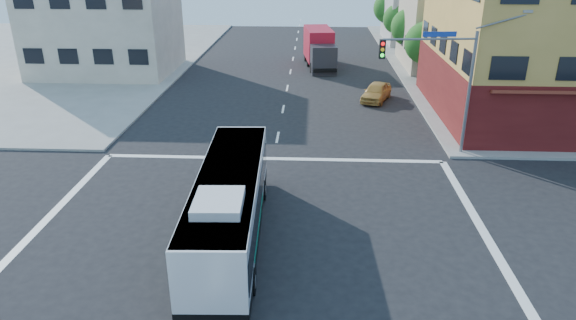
{
  "coord_description": "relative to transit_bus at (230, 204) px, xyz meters",
  "views": [
    {
      "loc": [
        2.16,
        -17.25,
        11.25
      ],
      "look_at": [
        1.07,
        4.59,
        2.01
      ],
      "focal_mm": 32.0,
      "sensor_mm": 36.0,
      "label": 1
    }
  ],
  "objects": [
    {
      "name": "street_tree_a",
      "position": [
        12.98,
        27.08,
        1.97
      ],
      "size": [
        3.6,
        3.6,
        5.53
      ],
      "color": "#332012",
      "rests_on": "ground"
    },
    {
      "name": "building_east_near",
      "position": [
        18.06,
        33.14,
        2.89
      ],
      "size": [
        12.06,
        10.06,
        9.0
      ],
      "color": "tan",
      "rests_on": "ground"
    },
    {
      "name": "street_tree_b",
      "position": [
        12.98,
        35.08,
        2.14
      ],
      "size": [
        3.8,
        3.8,
        5.79
      ],
      "color": "#332012",
      "rests_on": "ground"
    },
    {
      "name": "street_tree_c",
      "position": [
        12.98,
        43.08,
        1.84
      ],
      "size": [
        3.4,
        3.4,
        5.29
      ],
      "color": "#332012",
      "rests_on": "ground"
    },
    {
      "name": "ground",
      "position": [
        1.08,
        -0.84,
        -1.62
      ],
      "size": [
        120.0,
        120.0,
        0.0
      ],
      "primitive_type": "plane",
      "color": "black",
      "rests_on": "ground"
    },
    {
      "name": "building_west",
      "position": [
        -15.94,
        29.14,
        2.39
      ],
      "size": [
        12.06,
        10.06,
        8.0
      ],
      "color": "beige",
      "rests_on": "ground"
    },
    {
      "name": "signal_mast_ne",
      "position": [
        10.16,
        9.78,
        3.36
      ],
      "size": [
        7.91,
        1.13,
        8.07
      ],
      "color": "slate",
      "rests_on": "ground"
    },
    {
      "name": "street_tree_d",
      "position": [
        12.98,
        51.08,
        2.26
      ],
      "size": [
        4.0,
        4.0,
        6.03
      ],
      "color": "#332012",
      "rests_on": "ground"
    },
    {
      "name": "building_east_far",
      "position": [
        18.06,
        47.14,
        3.39
      ],
      "size": [
        12.06,
        10.06,
        10.0
      ],
      "color": "#ABABA5",
      "rests_on": "ground"
    },
    {
      "name": "parked_car",
      "position": [
        8.16,
        20.75,
        -0.92
      ],
      "size": [
        3.02,
        4.42,
        1.4
      ],
      "primitive_type": "imported",
      "rotation": [
        0.0,
        0.0,
        -0.37
      ],
      "color": "#BF8F3E",
      "rests_on": "ground"
    },
    {
      "name": "transit_bus",
      "position": [
        0.0,
        0.0,
        0.0
      ],
      "size": [
        2.84,
        11.25,
        3.3
      ],
      "rotation": [
        0.0,
        0.0,
        0.04
      ],
      "color": "black",
      "rests_on": "ground"
    },
    {
      "name": "box_truck",
      "position": [
        3.82,
        32.45,
        0.13
      ],
      "size": [
        3.26,
        8.21,
        3.59
      ],
      "rotation": [
        0.0,
        0.0,
        0.12
      ],
      "color": "#27272D",
      "rests_on": "ground"
    }
  ]
}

